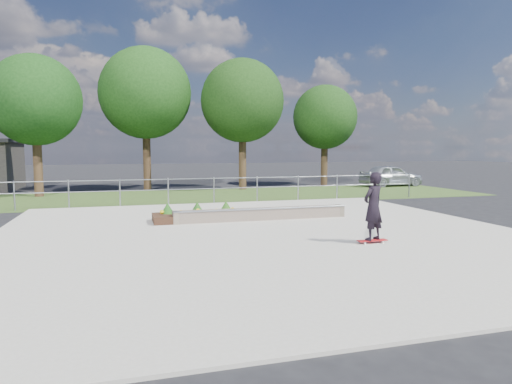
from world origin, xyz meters
TOP-DOWN VIEW (x-y plane):
  - ground at (0.00, 0.00)m, footprint 120.00×120.00m
  - grass_verge at (0.00, 11.00)m, footprint 30.00×8.00m
  - concrete_slab at (0.00, 0.00)m, footprint 15.00×15.00m
  - fence at (0.00, 7.50)m, footprint 20.06×0.06m
  - tree_far_left at (-8.00, 13.00)m, footprint 4.55×4.55m
  - tree_mid_left at (-2.50, 15.00)m, footprint 5.25×5.25m
  - tree_mid_right at (3.00, 14.00)m, footprint 4.90×4.90m
  - tree_far_right at (9.00, 15.50)m, footprint 4.20×4.20m
  - grind_ledge at (0.65, 2.33)m, footprint 6.00×0.44m
  - planter_bed at (-1.45, 2.79)m, footprint 3.00×1.20m
  - skateboarder at (2.27, -2.10)m, footprint 0.80×0.64m
  - parked_car at (12.81, 13.52)m, footprint 4.16×1.80m

SIDE VIEW (x-z plane):
  - ground at x=0.00m, z-range 0.00..0.00m
  - grass_verge at x=0.00m, z-range 0.00..0.02m
  - concrete_slab at x=0.00m, z-range 0.00..0.06m
  - planter_bed at x=-1.45m, z-range -0.06..0.55m
  - grind_ledge at x=0.65m, z-range 0.05..0.48m
  - parked_car at x=12.81m, z-range 0.00..1.40m
  - fence at x=0.00m, z-range 0.17..1.37m
  - skateboarder at x=2.27m, z-range 0.09..1.93m
  - tree_far_right at x=9.00m, z-range 1.18..7.78m
  - tree_far_left at x=-8.00m, z-range 1.28..8.43m
  - tree_mid_right at x=3.00m, z-range 1.38..9.08m
  - tree_mid_left at x=-2.50m, z-range 1.48..9.73m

